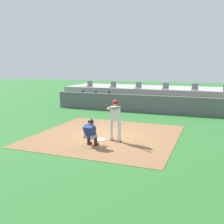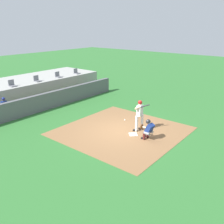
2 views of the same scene
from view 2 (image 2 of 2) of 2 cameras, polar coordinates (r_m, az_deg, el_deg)
ground_plane at (r=14.24m, az=2.20°, el=-4.39°), size 80.00×80.00×0.00m
dirt_infield at (r=14.24m, az=2.20°, el=-4.37°), size 6.40×6.40×0.01m
home_plate at (r=13.81m, az=4.86°, el=-5.13°), size 0.62×0.62×0.02m
batter_at_plate at (r=14.00m, az=6.33°, el=-0.35°), size 0.75×0.70×1.80m
catcher_crouched at (r=13.14m, az=8.17°, el=-3.79°), size 0.50×1.81×1.13m
dugout_wall at (r=18.43m, az=-14.17°, el=2.60°), size 13.00×0.30×1.20m
dugout_bench at (r=19.32m, az=-15.88°, el=2.05°), size 11.80×0.44×0.45m
dugout_player_2 at (r=17.66m, az=-23.21°, el=1.12°), size 0.49×0.70×1.30m
stands_platform at (r=21.99m, az=-21.20°, el=4.82°), size 15.00×4.40×1.40m
stadium_seat_2 at (r=20.00m, az=-21.92°, el=5.85°), size 0.46×0.46×0.48m
stadium_seat_3 at (r=21.10m, az=-16.82°, el=7.07°), size 0.46×0.46×0.48m
stadium_seat_4 at (r=22.36m, az=-12.25°, el=8.11°), size 0.46×0.46×0.48m
stadium_seat_5 at (r=23.75m, az=-8.17°, el=9.00°), size 0.46×0.46×0.48m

